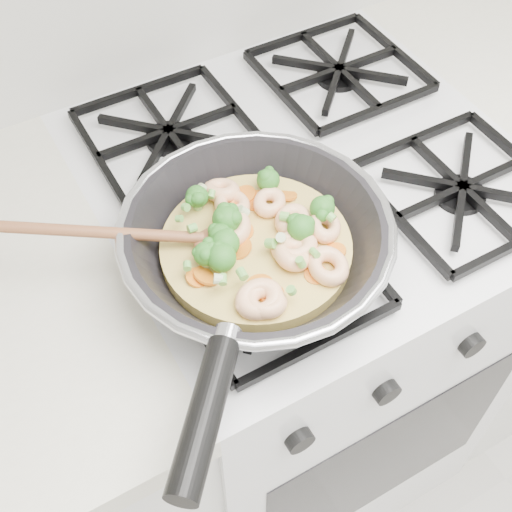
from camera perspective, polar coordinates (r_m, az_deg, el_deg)
stove at (r=1.31m, az=3.36°, el=-6.38°), size 0.60×0.60×0.92m
skillet at (r=0.79m, az=-0.12°, el=1.12°), size 0.47×0.42×0.10m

